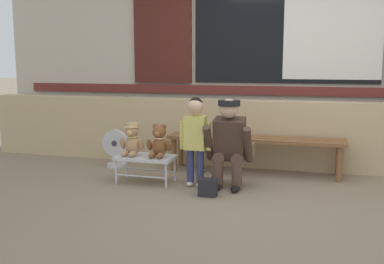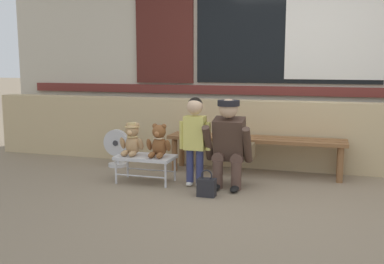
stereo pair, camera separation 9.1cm
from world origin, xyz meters
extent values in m
plane|color=#84725B|center=(0.00, 0.00, 0.00)|extent=(60.00, 60.00, 0.00)
cube|color=tan|center=(0.00, 1.43, 0.42)|extent=(8.10, 0.25, 0.85)
cube|color=beige|center=(0.00, 1.95, 1.87)|extent=(8.26, 0.20, 3.73)
cube|color=maroon|center=(0.00, 1.83, 0.95)|extent=(7.60, 0.04, 0.12)
cube|color=black|center=(0.00, 1.84, 1.75)|extent=(2.40, 0.03, 1.40)
cube|color=silver|center=(0.59, 1.82, 1.75)|extent=(1.21, 0.02, 1.29)
cube|color=#4C1E19|center=(-1.68, 1.83, 1.75)|extent=(0.84, 0.05, 1.43)
cube|color=brown|center=(-0.25, 0.92, 0.42)|extent=(2.10, 0.11, 0.04)
cube|color=brown|center=(-0.25, 1.06, 0.42)|extent=(2.10, 0.11, 0.04)
cube|color=brown|center=(-0.25, 1.20, 0.42)|extent=(2.10, 0.11, 0.04)
cylinder|color=brown|center=(-1.22, 0.92, 0.20)|extent=(0.07, 0.07, 0.40)
cylinder|color=brown|center=(-1.22, 1.20, 0.20)|extent=(0.07, 0.07, 0.40)
cylinder|color=brown|center=(0.72, 0.92, 0.20)|extent=(0.07, 0.07, 0.40)
cylinder|color=brown|center=(0.72, 1.20, 0.20)|extent=(0.07, 0.07, 0.40)
cube|color=silver|center=(-1.35, 0.30, 0.28)|extent=(0.64, 0.36, 0.04)
cylinder|color=silver|center=(-1.64, 0.15, 0.13)|extent=(0.02, 0.02, 0.26)
cylinder|color=silver|center=(-1.64, 0.45, 0.13)|extent=(0.02, 0.02, 0.26)
cylinder|color=silver|center=(-1.06, 0.15, 0.13)|extent=(0.02, 0.02, 0.26)
cylinder|color=silver|center=(-1.06, 0.45, 0.13)|extent=(0.02, 0.02, 0.26)
cylinder|color=silver|center=(-1.35, 0.15, 0.10)|extent=(0.58, 0.02, 0.02)
cylinder|color=silver|center=(-1.35, 0.45, 0.10)|extent=(0.58, 0.02, 0.02)
ellipsoid|color=tan|center=(-1.51, 0.32, 0.41)|extent=(0.17, 0.14, 0.22)
sphere|color=tan|center=(-1.51, 0.31, 0.58)|extent=(0.15, 0.15, 0.15)
sphere|color=#F4C188|center=(-1.51, 0.26, 0.56)|extent=(0.06, 0.06, 0.06)
sphere|color=tan|center=(-1.56, 0.32, 0.63)|extent=(0.06, 0.06, 0.06)
ellipsoid|color=tan|center=(-1.62, 0.29, 0.43)|extent=(0.06, 0.11, 0.16)
ellipsoid|color=tan|center=(-1.55, 0.21, 0.33)|extent=(0.06, 0.15, 0.06)
sphere|color=tan|center=(-1.45, 0.32, 0.63)|extent=(0.06, 0.06, 0.06)
ellipsoid|color=tan|center=(-1.40, 0.29, 0.43)|extent=(0.06, 0.11, 0.16)
ellipsoid|color=tan|center=(-1.46, 0.21, 0.33)|extent=(0.06, 0.15, 0.06)
torus|color=#D6B775|center=(-1.51, 0.32, 0.51)|extent=(0.13, 0.13, 0.02)
cylinder|color=#D6B775|center=(-1.51, 0.32, 0.62)|extent=(0.17, 0.17, 0.01)
cylinder|color=#D6B775|center=(-1.51, 0.32, 0.64)|extent=(0.10, 0.10, 0.04)
ellipsoid|color=brown|center=(-1.19, 0.32, 0.41)|extent=(0.17, 0.14, 0.22)
sphere|color=brown|center=(-1.19, 0.31, 0.58)|extent=(0.15, 0.15, 0.15)
sphere|color=#AE6E42|center=(-1.19, 0.26, 0.56)|extent=(0.06, 0.06, 0.06)
sphere|color=brown|center=(-1.24, 0.32, 0.63)|extent=(0.06, 0.06, 0.06)
ellipsoid|color=brown|center=(-1.30, 0.29, 0.43)|extent=(0.06, 0.11, 0.16)
ellipsoid|color=brown|center=(-1.23, 0.21, 0.33)|extent=(0.06, 0.15, 0.06)
sphere|color=brown|center=(-1.13, 0.32, 0.63)|extent=(0.06, 0.06, 0.06)
ellipsoid|color=brown|center=(-1.08, 0.29, 0.43)|extent=(0.06, 0.11, 0.16)
ellipsoid|color=brown|center=(-1.14, 0.21, 0.33)|extent=(0.06, 0.15, 0.06)
torus|color=beige|center=(-1.19, 0.32, 0.51)|extent=(0.13, 0.13, 0.02)
cylinder|color=navy|center=(-0.84, 0.32, 0.22)|extent=(0.08, 0.08, 0.36)
ellipsoid|color=silver|center=(-0.84, 0.30, 0.03)|extent=(0.07, 0.12, 0.05)
cylinder|color=navy|center=(-0.73, 0.32, 0.22)|extent=(0.08, 0.08, 0.36)
ellipsoid|color=silver|center=(-0.73, 0.30, 0.03)|extent=(0.07, 0.12, 0.05)
cube|color=#DBD166|center=(-0.78, 0.32, 0.58)|extent=(0.22, 0.15, 0.36)
cylinder|color=#DBD166|center=(-0.93, 0.32, 0.55)|extent=(0.06, 0.06, 0.30)
cylinder|color=#DBD166|center=(-0.64, 0.32, 0.55)|extent=(0.06, 0.06, 0.30)
sphere|color=#DBB28E|center=(-0.78, 0.32, 0.86)|extent=(0.17, 0.17, 0.17)
sphere|color=black|center=(-0.78, 0.33, 0.88)|extent=(0.16, 0.16, 0.16)
cylinder|color=brown|center=(-0.52, 0.30, 0.15)|extent=(0.11, 0.11, 0.30)
cylinder|color=brown|center=(-0.52, 0.44, 0.32)|extent=(0.13, 0.32, 0.13)
ellipsoid|color=black|center=(-0.52, 0.22, 0.03)|extent=(0.09, 0.20, 0.06)
cylinder|color=brown|center=(-0.32, 0.30, 0.15)|extent=(0.11, 0.11, 0.30)
cylinder|color=brown|center=(-0.32, 0.44, 0.32)|extent=(0.13, 0.32, 0.13)
ellipsoid|color=black|center=(-0.32, 0.22, 0.03)|extent=(0.09, 0.20, 0.06)
cube|color=#473328|center=(-0.42, 0.41, 0.52)|extent=(0.32, 0.30, 0.47)
cylinder|color=#473328|center=(-0.63, 0.31, 0.48)|extent=(0.08, 0.28, 0.40)
cylinder|color=#473328|center=(-0.21, 0.31, 0.48)|extent=(0.08, 0.28, 0.40)
sphere|color=#DBB28E|center=(-0.42, 0.34, 0.85)|extent=(0.20, 0.20, 0.20)
cylinder|color=black|center=(-0.42, 0.34, 0.91)|extent=(0.23, 0.23, 0.06)
cube|color=brown|center=(-0.23, 0.50, 0.38)|extent=(0.10, 0.22, 0.16)
cube|color=#232328|center=(-0.56, -0.02, 0.09)|extent=(0.18, 0.11, 0.18)
torus|color=#232328|center=(-0.56, -0.02, 0.22)|extent=(0.11, 0.01, 0.11)
cylinder|color=silver|center=(-2.00, 0.93, 0.02)|extent=(0.24, 0.24, 0.04)
cylinder|color=silver|center=(-2.00, 0.93, 0.09)|extent=(0.04, 0.04, 0.10)
cylinder|color=silver|center=(-2.00, 0.91, 0.31)|extent=(0.34, 0.06, 0.34)
cylinder|color=#333338|center=(-2.00, 0.91, 0.31)|extent=(0.07, 0.08, 0.07)
camera|label=1|loc=(0.49, -4.23, 1.31)|focal=42.13mm
camera|label=2|loc=(0.58, -4.21, 1.31)|focal=42.13mm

